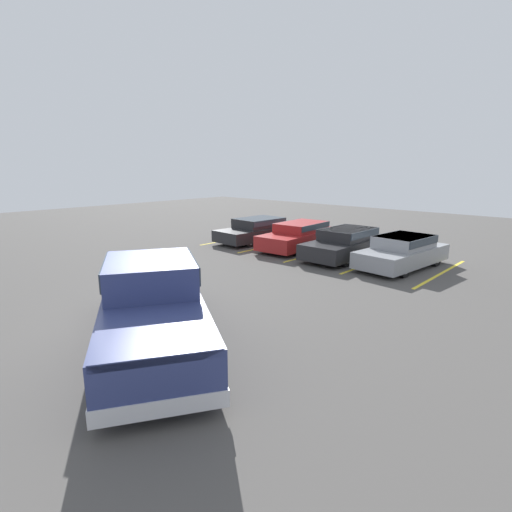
{
  "coord_description": "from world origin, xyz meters",
  "views": [
    {
      "loc": [
        7.9,
        -4.64,
        3.81
      ],
      "look_at": [
        -0.54,
        4.46,
        1.0
      ],
      "focal_mm": 28.0,
      "sensor_mm": 36.0,
      "label": 1
    }
  ],
  "objects_px": {
    "parked_sedan_b": "(300,235)",
    "parked_sedan_c": "(347,242)",
    "parked_sedan_d": "(403,251)",
    "wheel_stop_curb": "(332,238)",
    "pickup_truck": "(153,306)",
    "parked_sedan_a": "(258,229)"
  },
  "relations": [
    {
      "from": "parked_sedan_c",
      "to": "parked_sedan_a",
      "type": "bearing_deg",
      "value": -92.38
    },
    {
      "from": "parked_sedan_a",
      "to": "pickup_truck",
      "type": "bearing_deg",
      "value": 35.19
    },
    {
      "from": "parked_sedan_b",
      "to": "parked_sedan_c",
      "type": "bearing_deg",
      "value": 80.71
    },
    {
      "from": "parked_sedan_a",
      "to": "parked_sedan_d",
      "type": "bearing_deg",
      "value": 91.35
    },
    {
      "from": "pickup_truck",
      "to": "parked_sedan_c",
      "type": "xyz_separation_m",
      "value": [
        -1.38,
        10.34,
        -0.26
      ]
    },
    {
      "from": "parked_sedan_b",
      "to": "parked_sedan_c",
      "type": "distance_m",
      "value": 2.63
    },
    {
      "from": "parked_sedan_d",
      "to": "parked_sedan_b",
      "type": "bearing_deg",
      "value": -87.61
    },
    {
      "from": "parked_sedan_a",
      "to": "parked_sedan_c",
      "type": "distance_m",
      "value": 5.27
    },
    {
      "from": "pickup_truck",
      "to": "parked_sedan_b",
      "type": "xyz_separation_m",
      "value": [
        -3.99,
        10.59,
        -0.27
      ]
    },
    {
      "from": "parked_sedan_b",
      "to": "parked_sedan_d",
      "type": "xyz_separation_m",
      "value": [
        5.03,
        -0.27,
        0.0
      ]
    },
    {
      "from": "parked_sedan_d",
      "to": "wheel_stop_curb",
      "type": "height_order",
      "value": "parked_sedan_d"
    },
    {
      "from": "parked_sedan_c",
      "to": "wheel_stop_curb",
      "type": "xyz_separation_m",
      "value": [
        -2.86,
        3.44,
        -0.6
      ]
    },
    {
      "from": "pickup_truck",
      "to": "parked_sedan_c",
      "type": "height_order",
      "value": "pickup_truck"
    },
    {
      "from": "wheel_stop_curb",
      "to": "parked_sedan_d",
      "type": "bearing_deg",
      "value": -33.19
    },
    {
      "from": "parked_sedan_a",
      "to": "wheel_stop_curb",
      "type": "distance_m",
      "value": 4.07
    },
    {
      "from": "parked_sedan_a",
      "to": "parked_sedan_d",
      "type": "height_order",
      "value": "parked_sedan_d"
    },
    {
      "from": "pickup_truck",
      "to": "parked_sedan_b",
      "type": "distance_m",
      "value": 11.32
    },
    {
      "from": "parked_sedan_d",
      "to": "wheel_stop_curb",
      "type": "xyz_separation_m",
      "value": [
        -5.28,
        3.45,
        -0.58
      ]
    },
    {
      "from": "parked_sedan_b",
      "to": "wheel_stop_curb",
      "type": "xyz_separation_m",
      "value": [
        -0.25,
        3.19,
        -0.58
      ]
    },
    {
      "from": "parked_sedan_d",
      "to": "parked_sedan_c",
      "type": "bearing_deg",
      "value": -84.96
    },
    {
      "from": "parked_sedan_b",
      "to": "wheel_stop_curb",
      "type": "bearing_deg",
      "value": -179.31
    },
    {
      "from": "parked_sedan_a",
      "to": "parked_sedan_b",
      "type": "distance_m",
      "value": 2.65
    }
  ]
}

